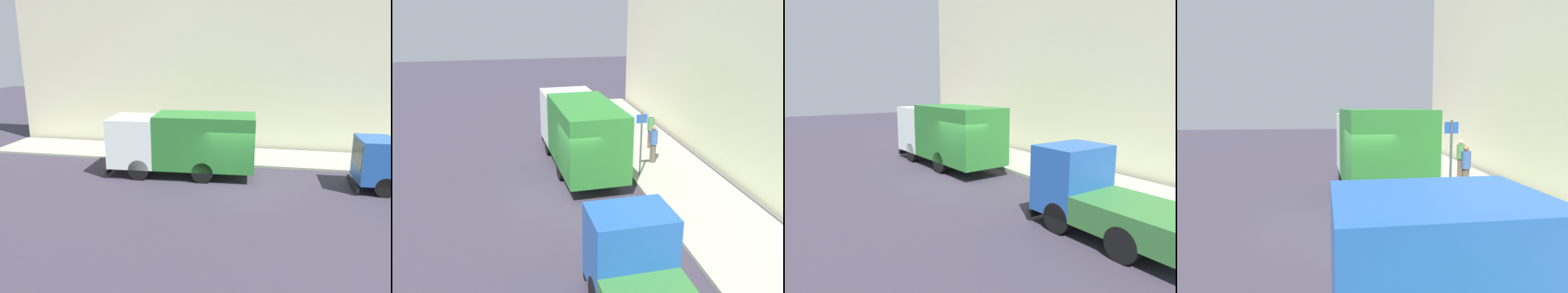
{
  "view_description": "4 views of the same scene",
  "coord_description": "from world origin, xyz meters",
  "views": [
    {
      "loc": [
        -16.8,
        -1.48,
        6.27
      ],
      "look_at": [
        0.93,
        1.94,
        1.56
      ],
      "focal_mm": 35.18,
      "sensor_mm": 36.0,
      "label": 1
    },
    {
      "loc": [
        -2.04,
        -14.67,
        7.03
      ],
      "look_at": [
        1.01,
        0.26,
        1.76
      ],
      "focal_mm": 39.04,
      "sensor_mm": 36.0,
      "label": 2
    },
    {
      "loc": [
        -6.98,
        -13.22,
        4.07
      ],
      "look_at": [
        1.73,
        0.43,
        1.27
      ],
      "focal_mm": 32.28,
      "sensor_mm": 36.0,
      "label": 3
    },
    {
      "loc": [
        -0.23,
        -9.12,
        3.18
      ],
      "look_at": [
        1.04,
        2.49,
        1.79
      ],
      "focal_mm": 30.52,
      "sensor_mm": 36.0,
      "label": 4
    }
  ],
  "objects": [
    {
      "name": "pedestrian_standing",
      "position": [
        4.92,
        4.12,
        1.05
      ],
      "size": [
        0.45,
        0.45,
        1.72
      ],
      "rotation": [
        0.0,
        0.0,
        1.1
      ],
      "color": "brown",
      "rests_on": "sidewalk"
    },
    {
      "name": "street_sign_post",
      "position": [
        3.36,
        0.93,
        1.7
      ],
      "size": [
        0.44,
        0.08,
        2.66
      ],
      "color": "#4C5156",
      "rests_on": "sidewalk"
    },
    {
      "name": "large_utility_truck",
      "position": [
        1.13,
        2.61,
        1.74
      ],
      "size": [
        2.69,
        7.33,
        3.11
      ],
      "rotation": [
        0.0,
        0.0,
        0.05
      ],
      "color": "white",
      "rests_on": "ground"
    },
    {
      "name": "pedestrian_walking",
      "position": [
        4.38,
        2.21,
        1.02
      ],
      "size": [
        0.43,
        0.43,
        1.69
      ],
      "rotation": [
        0.0,
        0.0,
        1.82
      ],
      "color": "#534C43",
      "rests_on": "sidewalk"
    },
    {
      "name": "traffic_cone_orange",
      "position": [
        3.74,
        6.13,
        0.49
      ],
      "size": [
        0.51,
        0.51,
        0.72
      ],
      "primitive_type": "cone",
      "color": "orange",
      "rests_on": "sidewalk"
    },
    {
      "name": "ground",
      "position": [
        0.0,
        0.0,
        0.0
      ],
      "size": [
        80.0,
        80.0,
        0.0
      ],
      "primitive_type": "plane",
      "color": "#36313F"
    },
    {
      "name": "sidewalk",
      "position": [
        4.8,
        0.0,
        0.07
      ],
      "size": [
        3.61,
        30.0,
        0.13
      ],
      "primitive_type": "cube",
      "color": "#96A087",
      "rests_on": "ground"
    }
  ]
}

